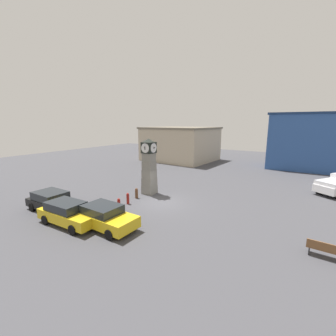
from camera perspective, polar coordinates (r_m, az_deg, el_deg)
The scene contains 12 objects.
ground_plane at distance 19.56m, azimuth -1.78°, elevation -8.73°, with size 81.43×81.43×0.00m, color #424247.
clock_tower at distance 21.33m, azimuth -4.82°, elevation 0.22°, with size 1.44×1.36×5.29m.
bollard_near_tower at distance 17.52m, azimuth -16.08°, elevation -10.14°, with size 0.25×0.25×0.86m.
bollard_mid_row at distance 18.51m, azimuth -12.38°, elevation -8.78°, with size 0.24×0.24×0.86m.
bollard_far_row at distance 19.36m, azimuth -10.16°, elevation -7.61°, with size 0.24×0.24×0.96m.
bollard_end_row at distance 20.67m, azimuth -8.00°, elevation -6.32°, with size 0.27×0.27×0.95m.
car_navy_sedan at distance 19.78m, azimuth -27.28°, elevation -7.50°, with size 4.48×2.11×1.49m.
car_near_tower at distance 16.80m, azimuth -23.94°, elevation -10.42°, with size 4.61×2.07×1.53m.
car_by_building at distance 15.44m, azimuth -15.68°, elevation -11.77°, with size 4.29×2.13×1.51m.
bench at distance 14.40m, azimuth 34.97°, elevation -16.39°, with size 1.63×0.61×0.90m.
warehouse_blue_far at distance 41.00m, azimuth 3.12°, elevation 6.19°, with size 12.45×10.98×5.94m.
storefront_low_left at distance 38.46m, azimuth 34.80°, elevation 5.45°, with size 14.69×6.84×8.14m.
Camera 1 is at (10.38, -15.14, 6.76)m, focal length 24.00 mm.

